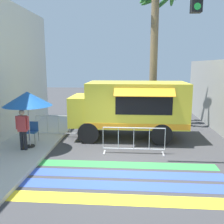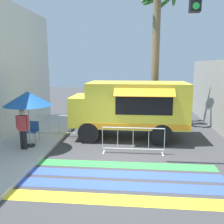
{
  "view_description": "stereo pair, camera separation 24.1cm",
  "coord_description": "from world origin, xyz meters",
  "views": [
    {
      "loc": [
        0.24,
        -7.99,
        3.38
      ],
      "look_at": [
        -0.52,
        2.33,
        1.44
      ],
      "focal_mm": 40.0,
      "sensor_mm": 36.0,
      "label": 1
    },
    {
      "loc": [
        0.48,
        -7.97,
        3.38
      ],
      "look_at": [
        -0.52,
        2.33,
        1.44
      ],
      "focal_mm": 40.0,
      "sensor_mm": 36.0,
      "label": 2
    }
  ],
  "objects": [
    {
      "name": "folding_chair",
      "position": [
        -3.96,
        2.14,
        0.64
      ],
      "size": [
        0.46,
        0.46,
        0.86
      ],
      "rotation": [
        0.0,
        0.0,
        -0.16
      ],
      "color": "#4C4C51",
      "rests_on": "sidewalk_left"
    },
    {
      "name": "traffic_signal_pole",
      "position": [
        2.84,
        0.16,
        4.3
      ],
      "size": [
        4.63,
        0.29,
        6.27
      ],
      "color": "#515456",
      "rests_on": "ground_plane"
    },
    {
      "name": "palm_tree",
      "position": [
        1.53,
        6.26,
        4.95
      ],
      "size": [
        2.34,
        2.41,
        7.5
      ],
      "color": "#7A664C",
      "rests_on": "ground_plane"
    },
    {
      "name": "barricade_front",
      "position": [
        0.4,
        1.3,
        0.53
      ],
      "size": [
        2.4,
        0.44,
        1.05
      ],
      "color": "#B7BABF",
      "rests_on": "ground_plane"
    },
    {
      "name": "barricade_side",
      "position": [
        -3.15,
        3.32,
        0.52
      ],
      "size": [
        2.19,
        0.44,
        1.05
      ],
      "color": "#B7BABF",
      "rests_on": "ground_plane"
    },
    {
      "name": "crosswalk_painted",
      "position": [
        0.0,
        -1.01,
        0.0
      ],
      "size": [
        6.4,
        2.84,
        0.01
      ],
      "color": "yellow",
      "rests_on": "ground_plane"
    },
    {
      "name": "vendor_person",
      "position": [
        -3.88,
        1.05,
        1.03
      ],
      "size": [
        0.53,
        0.21,
        1.6
      ],
      "rotation": [
        0.0,
        0.0,
        0.05
      ],
      "color": "black",
      "rests_on": "sidewalk_left"
    },
    {
      "name": "food_truck",
      "position": [
        0.13,
        3.51,
        1.54
      ],
      "size": [
        5.27,
        2.78,
        2.62
      ],
      "color": "yellow",
      "rests_on": "ground_plane"
    },
    {
      "name": "patio_umbrella",
      "position": [
        -3.78,
        1.42,
        2.09
      ],
      "size": [
        1.9,
        1.9,
        2.25
      ],
      "color": "black",
      "rests_on": "sidewalk_left"
    },
    {
      "name": "ground_plane",
      "position": [
        0.0,
        0.0,
        0.0
      ],
      "size": [
        60.0,
        60.0,
        0.0
      ],
      "primitive_type": "plane",
      "color": "#38383A"
    }
  ]
}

